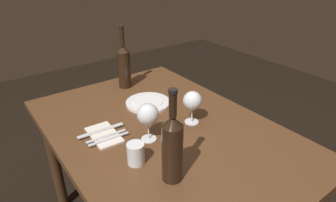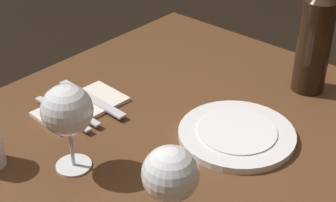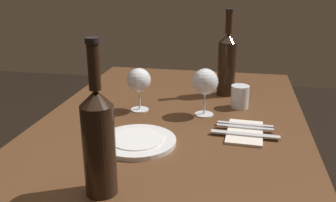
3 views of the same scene
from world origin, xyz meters
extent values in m
cube|color=#56351E|center=(0.00, 0.00, 0.72)|extent=(1.30, 0.90, 0.04)
cylinder|color=#412816|center=(-0.58, -0.38, 0.35)|extent=(0.06, 0.06, 0.70)
cylinder|color=#412816|center=(-0.58, 0.38, 0.35)|extent=(0.06, 0.06, 0.70)
cylinder|color=white|center=(-0.04, -0.14, 0.74)|extent=(0.07, 0.07, 0.00)
cylinder|color=white|center=(-0.04, -0.14, 0.78)|extent=(0.01, 0.01, 0.08)
sphere|color=white|center=(-0.04, -0.14, 0.86)|extent=(0.09, 0.09, 0.09)
cylinder|color=beige|center=(-0.04, -0.14, 0.85)|extent=(0.07, 0.07, 0.02)
cylinder|color=white|center=(-0.03, 0.10, 0.74)|extent=(0.07, 0.07, 0.00)
cylinder|color=white|center=(-0.03, 0.10, 0.78)|extent=(0.01, 0.01, 0.08)
sphere|color=white|center=(-0.03, 0.10, 0.86)|extent=(0.09, 0.09, 0.09)
cylinder|color=beige|center=(-0.03, 0.10, 0.86)|extent=(0.07, 0.07, 0.03)
cylinder|color=black|center=(-0.28, 0.16, 0.85)|extent=(0.07, 0.07, 0.22)
cone|color=black|center=(-0.28, 0.16, 0.97)|extent=(0.07, 0.07, 0.03)
cylinder|color=black|center=(-0.28, 0.16, 1.03)|extent=(0.03, 0.03, 0.08)
cylinder|color=black|center=(-0.28, 0.16, 1.08)|extent=(0.03, 0.03, 0.01)
cylinder|color=black|center=(0.50, -0.08, 0.85)|extent=(0.07, 0.07, 0.21)
cone|color=black|center=(0.50, -0.08, 0.97)|extent=(0.07, 0.07, 0.03)
cylinder|color=black|center=(0.50, -0.08, 1.04)|extent=(0.03, 0.03, 0.10)
cylinder|color=black|center=(0.50, -0.08, 1.09)|extent=(0.03, 0.03, 0.01)
cylinder|color=white|center=(-0.14, 0.22, 0.78)|extent=(0.07, 0.07, 0.08)
cylinder|color=silver|center=(-0.14, 0.22, 0.76)|extent=(0.06, 0.06, 0.03)
cylinder|color=white|center=(0.24, -0.07, 0.75)|extent=(0.23, 0.23, 0.01)
cylinder|color=white|center=(0.24, -0.07, 0.76)|extent=(0.16, 0.16, 0.00)
cube|color=silver|center=(0.10, 0.24, 0.74)|extent=(0.19, 0.12, 0.01)
cube|color=silver|center=(0.08, 0.24, 0.75)|extent=(0.02, 0.18, 0.00)
cube|color=silver|center=(0.05, 0.24, 0.75)|extent=(0.02, 0.18, 0.00)
cube|color=silver|center=(0.13, 0.24, 0.75)|extent=(0.03, 0.21, 0.00)
camera|label=1|loc=(-0.91, 0.64, 1.46)|focal=31.05mm
camera|label=2|loc=(-0.47, -0.51, 1.34)|focal=54.60mm
camera|label=3|loc=(1.21, 0.21, 1.23)|focal=40.05mm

